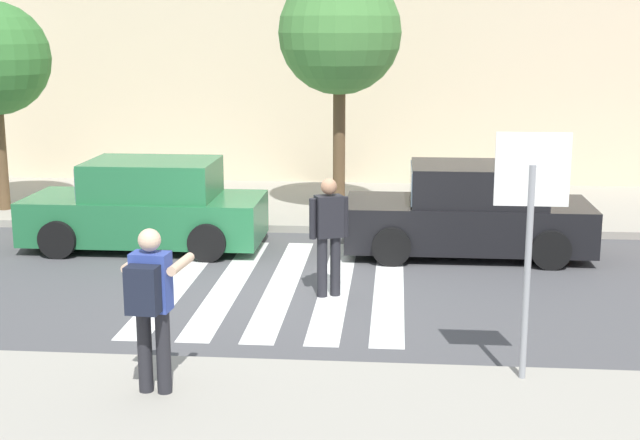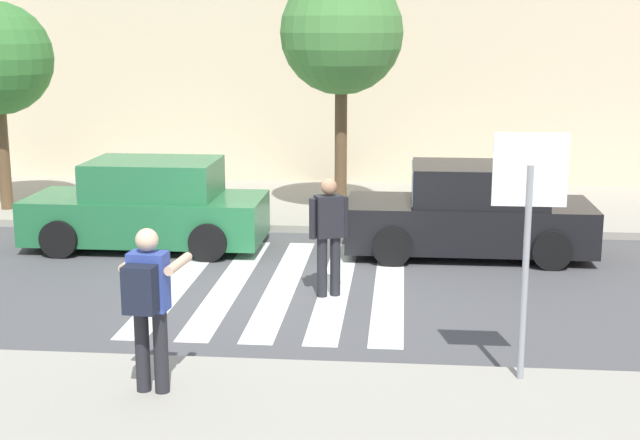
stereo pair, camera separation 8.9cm
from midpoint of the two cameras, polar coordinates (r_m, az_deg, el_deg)
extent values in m
plane|color=#4C4C4F|center=(13.29, -2.31, -4.40)|extent=(120.00, 120.00, 0.00)
cube|color=#9E998C|center=(19.07, 0.08, 1.00)|extent=(60.00, 4.80, 0.14)
cube|color=beige|center=(23.08, 1.10, 10.95)|extent=(56.00, 4.00, 6.51)
cube|color=silver|center=(13.78, -8.82, -3.92)|extent=(0.44, 5.20, 0.01)
cube|color=silver|center=(13.61, -5.55, -4.03)|extent=(0.44, 5.20, 0.01)
cube|color=silver|center=(13.48, -2.20, -4.14)|extent=(0.44, 5.20, 0.01)
cube|color=silver|center=(13.40, 1.20, -4.23)|extent=(0.44, 5.20, 0.01)
cube|color=silver|center=(13.37, 4.63, -4.31)|extent=(0.44, 5.20, 0.01)
cylinder|color=gray|center=(9.55, 13.26, -3.41)|extent=(0.07, 0.07, 2.31)
cube|color=white|center=(9.33, 13.58, 3.15)|extent=(0.76, 0.03, 0.76)
cube|color=red|center=(9.35, 13.57, 3.17)|extent=(0.66, 0.02, 0.66)
cylinder|color=#232328|center=(9.38, -11.03, -8.18)|extent=(0.15, 0.15, 0.88)
cylinder|color=#232328|center=(9.31, -9.87, -8.29)|extent=(0.15, 0.15, 0.88)
cube|color=#33479E|center=(9.11, -10.64, -3.87)|extent=(0.40, 0.28, 0.60)
sphere|color=beige|center=(9.00, -10.74, -1.25)|extent=(0.23, 0.23, 0.23)
cylinder|color=beige|center=(9.36, -11.55, -2.62)|extent=(0.15, 0.59, 0.10)
cylinder|color=beige|center=(9.19, -8.78, -2.79)|extent=(0.15, 0.59, 0.10)
cube|color=black|center=(9.43, -9.80, -2.25)|extent=(0.15, 0.11, 0.10)
cube|color=black|center=(8.91, -11.17, -4.40)|extent=(0.34, 0.23, 0.48)
cylinder|color=#232328|center=(12.77, 0.33, -3.04)|extent=(0.15, 0.15, 0.88)
cylinder|color=#232328|center=(12.83, 1.18, -2.96)|extent=(0.15, 0.15, 0.88)
cube|color=black|center=(12.63, 0.77, 0.24)|extent=(0.44, 0.37, 0.60)
sphere|color=#A37556|center=(12.54, 0.77, 2.16)|extent=(0.23, 0.23, 0.23)
cylinder|color=black|center=(12.56, -0.27, 0.08)|extent=(0.10, 0.10, 0.58)
cylinder|color=black|center=(12.71, 1.79, 0.22)|extent=(0.10, 0.10, 0.58)
cube|color=#236B3D|center=(15.90, -10.86, 0.15)|extent=(4.10, 1.70, 0.76)
cube|color=#236B3D|center=(15.72, -10.43, 2.64)|extent=(2.20, 1.56, 0.64)
cube|color=slate|center=(16.05, -14.12, 2.66)|extent=(0.10, 1.50, 0.54)
cube|color=slate|center=(15.49, -6.97, 2.61)|extent=(0.10, 1.50, 0.51)
cylinder|color=black|center=(15.57, -16.19, -1.17)|extent=(0.64, 0.22, 0.64)
cylinder|color=black|center=(17.12, -14.13, 0.15)|extent=(0.64, 0.22, 0.64)
cylinder|color=black|center=(14.83, -7.00, -1.42)|extent=(0.64, 0.22, 0.64)
cylinder|color=black|center=(16.45, -5.75, -0.02)|extent=(0.64, 0.22, 0.64)
cube|color=black|center=(15.32, 9.62, -0.26)|extent=(4.10, 1.70, 0.76)
cube|color=black|center=(15.20, 10.28, 2.31)|extent=(2.20, 1.56, 0.64)
cube|color=slate|center=(15.14, 6.24, 2.40)|extent=(0.10, 1.50, 0.54)
cube|color=slate|center=(15.31, 13.90, 2.22)|extent=(0.10, 1.50, 0.51)
cylinder|color=black|center=(14.49, 4.82, -1.70)|extent=(0.64, 0.22, 0.64)
cylinder|color=black|center=(16.15, 4.88, -0.23)|extent=(0.64, 0.22, 0.64)
cylinder|color=black|center=(14.70, 14.78, -1.87)|extent=(0.64, 0.22, 0.64)
cylinder|color=black|center=(16.33, 13.84, -0.41)|extent=(0.64, 0.22, 0.64)
cylinder|color=brown|center=(19.18, -19.49, 4.16)|extent=(0.24, 0.24, 2.37)
cylinder|color=brown|center=(17.38, 1.49, 4.87)|extent=(0.24, 0.24, 2.85)
sphere|color=#47843D|center=(17.23, 1.53, 11.91)|extent=(2.35, 2.35, 2.35)
camera|label=1|loc=(0.04, -89.80, 0.04)|focal=50.00mm
camera|label=2|loc=(0.04, 90.20, -0.04)|focal=50.00mm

